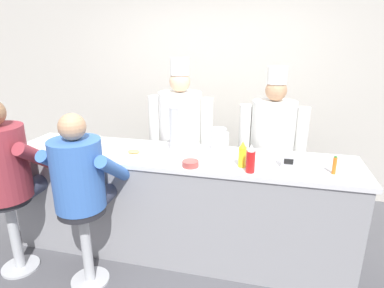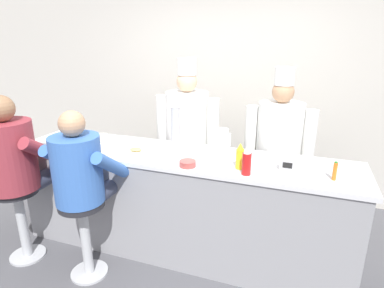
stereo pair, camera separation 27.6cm
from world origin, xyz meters
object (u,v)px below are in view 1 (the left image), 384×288
at_px(water_pitcher_clear, 219,139).
at_px(cook_in_whites_near, 180,135).
at_px(cook_in_whites_far, 272,145).
at_px(breakfast_plate, 134,153).
at_px(ketchup_bottle_red, 251,159).
at_px(mustard_bottle_yellow, 242,155).
at_px(napkin_dispenser_chrome, 288,160).
at_px(cup_stack_steel, 174,130).
at_px(diner_seated_blue, 81,180).
at_px(coffee_mug_tan, 71,147).
at_px(cereal_bowl, 190,164).
at_px(coffee_mug_white, 98,141).
at_px(diner_seated_maroon, 5,167).
at_px(hot_sauce_bottle_orange, 334,165).

xyz_separation_m(water_pitcher_clear, cook_in_whites_near, (-0.48, 0.39, -0.11)).
bearing_deg(cook_in_whites_far, breakfast_plate, -149.22).
height_order(ketchup_bottle_red, breakfast_plate, ketchup_bottle_red).
relative_size(mustard_bottle_yellow, cook_in_whites_far, 0.12).
bearing_deg(ketchup_bottle_red, napkin_dispenser_chrome, 31.59).
bearing_deg(cup_stack_steel, diner_seated_blue, -133.18).
bearing_deg(cook_in_whites_near, ketchup_bottle_red, -46.67).
xyz_separation_m(ketchup_bottle_red, cook_in_whites_far, (0.16, 0.86, -0.15)).
distance_m(mustard_bottle_yellow, diner_seated_blue, 1.28).
bearing_deg(cook_in_whites_far, water_pitcher_clear, -139.69).
bearing_deg(ketchup_bottle_red, cup_stack_steel, 157.54).
bearing_deg(breakfast_plate, coffee_mug_tan, -176.18).
xyz_separation_m(cereal_bowl, cook_in_whites_near, (-0.32, 0.84, -0.03)).
bearing_deg(coffee_mug_white, water_pitcher_clear, 5.96).
distance_m(water_pitcher_clear, napkin_dispenser_chrome, 0.67).
bearing_deg(water_pitcher_clear, cook_in_whites_near, 140.33).
bearing_deg(diner_seated_blue, cereal_bowl, 22.30).
xyz_separation_m(napkin_dispenser_chrome, diner_seated_blue, (-1.56, -0.50, -0.12)).
xyz_separation_m(diner_seated_maroon, diner_seated_blue, (0.70, -0.00, -0.04)).
bearing_deg(napkin_dispenser_chrome, water_pitcher_clear, 156.13).
relative_size(hot_sauce_bottle_orange, napkin_dispenser_chrome, 1.21).
bearing_deg(breakfast_plate, napkin_dispenser_chrome, 1.36).
relative_size(ketchup_bottle_red, mustard_bottle_yellow, 1.06).
bearing_deg(cup_stack_steel, coffee_mug_white, 177.16).
height_order(hot_sauce_bottle_orange, diner_seated_maroon, diner_seated_maroon).
xyz_separation_m(hot_sauce_bottle_orange, cereal_bowl, (-1.10, -0.12, -0.04)).
xyz_separation_m(cereal_bowl, coffee_mug_white, (-1.01, 0.33, 0.02)).
bearing_deg(cook_in_whites_near, hot_sauce_bottle_orange, -27.11).
xyz_separation_m(ketchup_bottle_red, diner_seated_blue, (-1.27, -0.32, -0.17)).
distance_m(coffee_mug_white, cup_stack_steel, 0.81).
xyz_separation_m(mustard_bottle_yellow, water_pitcher_clear, (-0.25, 0.35, 0.01)).
xyz_separation_m(mustard_bottle_yellow, coffee_mug_white, (-1.41, 0.23, -0.06)).
bearing_deg(breakfast_plate, coffee_mug_white, 158.46).
bearing_deg(cook_in_whites_far, diner_seated_maroon, -151.10).
distance_m(mustard_bottle_yellow, coffee_mug_tan, 1.56).
xyz_separation_m(ketchup_bottle_red, napkin_dispenser_chrome, (0.29, 0.18, -0.05)).
bearing_deg(coffee_mug_white, cereal_bowl, -17.88).
xyz_separation_m(breakfast_plate, napkin_dispenser_chrome, (1.32, 0.03, 0.05)).
bearing_deg(cook_in_whites_far, cook_in_whites_near, -179.18).
bearing_deg(coffee_mug_tan, coffee_mug_white, 56.54).
distance_m(cup_stack_steel, cook_in_whites_near, 0.60).
height_order(breakfast_plate, napkin_dispenser_chrome, napkin_dispenser_chrome).
bearing_deg(coffee_mug_tan, cup_stack_steel, 10.94).
distance_m(coffee_mug_tan, coffee_mug_white, 0.26).
relative_size(ketchup_bottle_red, cereal_bowl, 1.70).
bearing_deg(coffee_mug_white, cook_in_whites_near, 36.86).
bearing_deg(mustard_bottle_yellow, water_pitcher_clear, 125.35).
relative_size(coffee_mug_white, cook_in_whites_far, 0.07).
bearing_deg(cereal_bowl, cook_in_whites_near, 110.83).
bearing_deg(cook_in_whites_far, hot_sauce_bottle_orange, -58.11).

